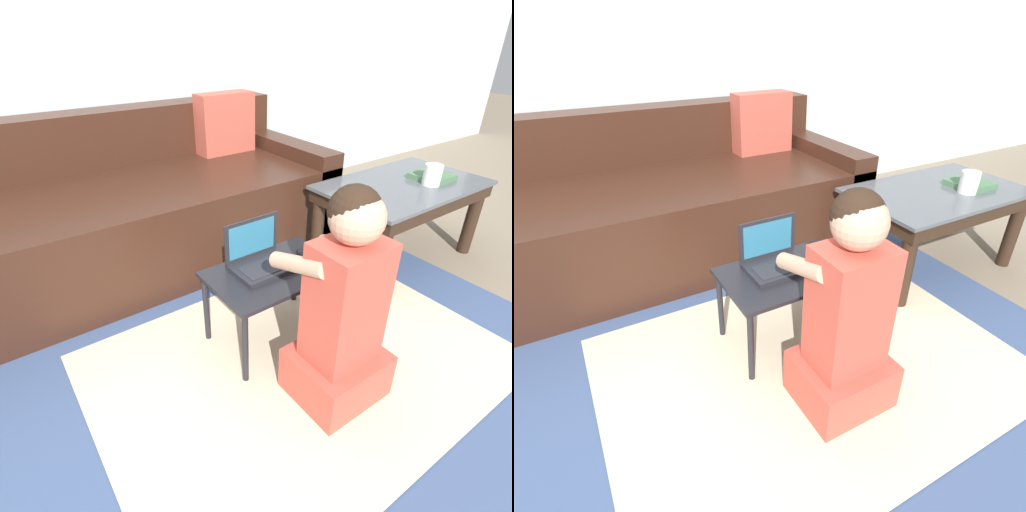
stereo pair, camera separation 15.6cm
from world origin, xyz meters
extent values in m
plane|color=#7F705B|center=(0.00, 0.00, 0.00)|extent=(16.00, 16.00, 0.00)
cube|color=silver|center=(0.00, 1.51, 1.25)|extent=(9.00, 0.06, 2.50)
cube|color=#3D517A|center=(0.11, -0.19, 0.00)|extent=(2.21, 1.61, 0.01)
cube|color=beige|center=(0.11, -0.19, 0.01)|extent=(1.59, 1.16, 0.00)
cube|color=#381E14|center=(-0.14, 0.95, 0.23)|extent=(2.26, 0.95, 0.47)
cube|color=#381E14|center=(-0.14, 1.32, 0.62)|extent=(2.26, 0.21, 0.31)
cube|color=#381E14|center=(0.90, 0.95, 0.28)|extent=(0.16, 0.95, 0.55)
cube|color=#B24C3D|center=(0.60, 1.15, 0.65)|extent=(0.36, 0.14, 0.36)
cube|color=#4C5156|center=(1.11, 0.15, 0.44)|extent=(0.90, 0.56, 0.02)
cube|color=black|center=(1.11, 0.15, 0.39)|extent=(0.87, 0.53, 0.07)
cylinder|color=black|center=(0.71, -0.07, 0.21)|extent=(0.07, 0.07, 0.43)
cylinder|color=black|center=(1.50, -0.07, 0.21)|extent=(0.07, 0.07, 0.43)
cylinder|color=black|center=(0.71, 0.37, 0.21)|extent=(0.07, 0.07, 0.43)
cylinder|color=black|center=(1.50, 0.37, 0.21)|extent=(0.07, 0.07, 0.43)
cube|color=black|center=(0.11, -0.01, 0.33)|extent=(0.53, 0.34, 0.02)
cylinder|color=black|center=(-0.13, -0.15, 0.16)|extent=(0.02, 0.02, 0.32)
cylinder|color=black|center=(0.35, -0.15, 0.16)|extent=(0.02, 0.02, 0.32)
cylinder|color=black|center=(-0.13, 0.14, 0.16)|extent=(0.02, 0.02, 0.32)
cylinder|color=black|center=(0.35, 0.14, 0.16)|extent=(0.02, 0.02, 0.32)
cube|color=#232328|center=(0.08, 0.02, 0.35)|extent=(0.25, 0.18, 0.02)
cube|color=#28282D|center=(0.08, 0.01, 0.36)|extent=(0.21, 0.11, 0.00)
cube|color=#232328|center=(0.08, 0.11, 0.45)|extent=(0.25, 0.01, 0.17)
cube|color=teal|center=(0.08, 0.10, 0.45)|extent=(0.22, 0.00, 0.14)
ellipsoid|color=black|center=(0.28, -0.01, 0.36)|extent=(0.06, 0.10, 0.03)
cube|color=#CC4C3D|center=(0.11, -0.38, 0.09)|extent=(0.31, 0.27, 0.19)
cube|color=#CC4C3D|center=(0.11, -0.38, 0.41)|extent=(0.23, 0.18, 0.44)
sphere|color=tan|center=(0.11, -0.38, 0.71)|extent=(0.17, 0.17, 0.17)
sphere|color=black|center=(0.11, -0.37, 0.73)|extent=(0.16, 0.16, 0.16)
cylinder|color=tan|center=(0.00, -0.27, 0.54)|extent=(0.06, 0.25, 0.13)
cylinder|color=tan|center=(0.22, -0.27, 0.54)|extent=(0.06, 0.25, 0.13)
cylinder|color=white|center=(1.20, 0.05, 0.50)|extent=(0.09, 0.09, 0.11)
cube|color=#47704C|center=(1.29, 0.10, 0.46)|extent=(0.19, 0.19, 0.03)
camera|label=1|loc=(-0.73, -1.06, 1.19)|focal=28.00mm
camera|label=2|loc=(-0.59, -1.14, 1.19)|focal=28.00mm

